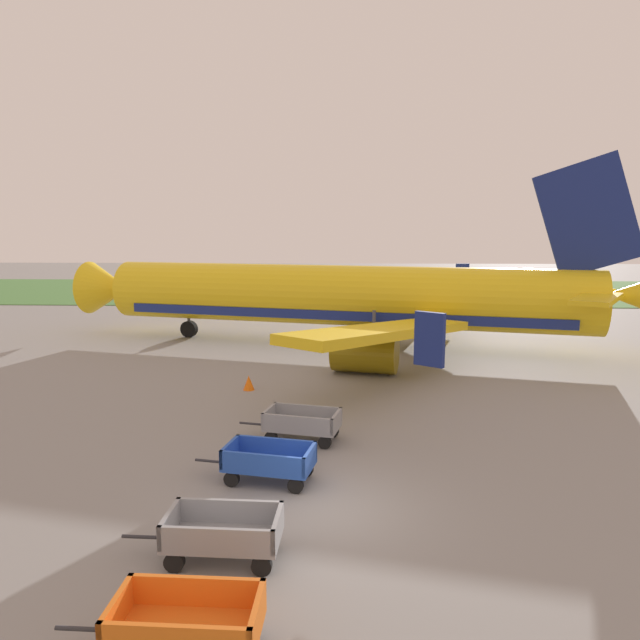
{
  "coord_description": "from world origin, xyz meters",
  "views": [
    {
      "loc": [
        0.47,
        -14.35,
        7.21
      ],
      "look_at": [
        -0.68,
        13.99,
        2.8
      ],
      "focal_mm": 32.94,
      "sensor_mm": 36.0,
      "label": 1
    }
  ],
  "objects_px": {
    "airplane": "(357,297)",
    "baggage_cart_second_in_row": "(223,533)",
    "baggage_cart_nearest": "(186,625)",
    "baggage_cart_third_in_row": "(269,461)",
    "baggage_cart_fourth_in_row": "(302,424)",
    "traffic_cone_near_plane": "(249,383)"
  },
  "relations": [
    {
      "from": "baggage_cart_third_in_row",
      "to": "baggage_cart_nearest",
      "type": "bearing_deg",
      "value": -94.09
    },
    {
      "from": "airplane",
      "to": "baggage_cart_third_in_row",
      "type": "xyz_separation_m",
      "value": [
        -2.95,
        -19.91,
        -2.45
      ]
    },
    {
      "from": "airplane",
      "to": "baggage_cart_fourth_in_row",
      "type": "bearing_deg",
      "value": -97.69
    },
    {
      "from": "baggage_cart_nearest",
      "to": "baggage_cart_third_in_row",
      "type": "distance_m",
      "value": 7.08
    },
    {
      "from": "baggage_cart_nearest",
      "to": "baggage_cart_second_in_row",
      "type": "height_order",
      "value": "same"
    },
    {
      "from": "baggage_cart_nearest",
      "to": "baggage_cart_third_in_row",
      "type": "relative_size",
      "value": 0.98
    },
    {
      "from": "airplane",
      "to": "baggage_cart_fourth_in_row",
      "type": "relative_size",
      "value": 10.29
    },
    {
      "from": "airplane",
      "to": "baggage_cart_fourth_in_row",
      "type": "distance_m",
      "value": 16.89
    },
    {
      "from": "baggage_cart_third_in_row",
      "to": "baggage_cart_fourth_in_row",
      "type": "height_order",
      "value": "same"
    },
    {
      "from": "airplane",
      "to": "baggage_cart_third_in_row",
      "type": "bearing_deg",
      "value": -98.42
    },
    {
      "from": "baggage_cart_third_in_row",
      "to": "traffic_cone_near_plane",
      "type": "relative_size",
      "value": 5.44
    },
    {
      "from": "airplane",
      "to": "baggage_cart_third_in_row",
      "type": "distance_m",
      "value": 20.28
    },
    {
      "from": "baggage_cart_second_in_row",
      "to": "baggage_cart_fourth_in_row",
      "type": "xyz_separation_m",
      "value": [
        1.21,
        7.4,
        0.0
      ]
    },
    {
      "from": "airplane",
      "to": "baggage_cart_second_in_row",
      "type": "bearing_deg",
      "value": -98.18
    },
    {
      "from": "baggage_cart_fourth_in_row",
      "to": "traffic_cone_near_plane",
      "type": "height_order",
      "value": "baggage_cart_fourth_in_row"
    },
    {
      "from": "baggage_cart_third_in_row",
      "to": "traffic_cone_near_plane",
      "type": "xyz_separation_m",
      "value": [
        -2.15,
        9.65,
        -0.27
      ]
    },
    {
      "from": "baggage_cart_third_in_row",
      "to": "baggage_cart_second_in_row",
      "type": "bearing_deg",
      "value": -97.02
    },
    {
      "from": "airplane",
      "to": "baggage_cart_fourth_in_row",
      "type": "xyz_separation_m",
      "value": [
        -2.24,
        -16.56,
        -2.45
      ]
    },
    {
      "from": "baggage_cart_nearest",
      "to": "baggage_cart_second_in_row",
      "type": "bearing_deg",
      "value": 89.87
    },
    {
      "from": "baggage_cart_nearest",
      "to": "baggage_cart_fourth_in_row",
      "type": "height_order",
      "value": "same"
    },
    {
      "from": "baggage_cart_nearest",
      "to": "traffic_cone_near_plane",
      "type": "distance_m",
      "value": 16.8
    },
    {
      "from": "baggage_cart_second_in_row",
      "to": "airplane",
      "type": "bearing_deg",
      "value": 81.82
    }
  ]
}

